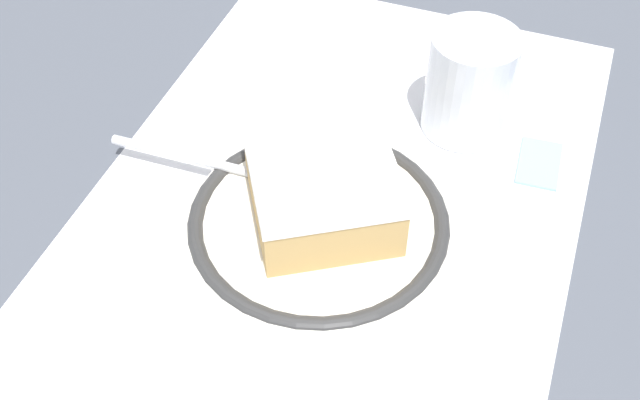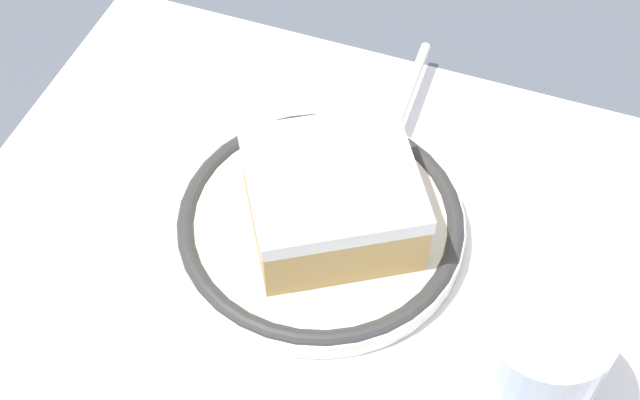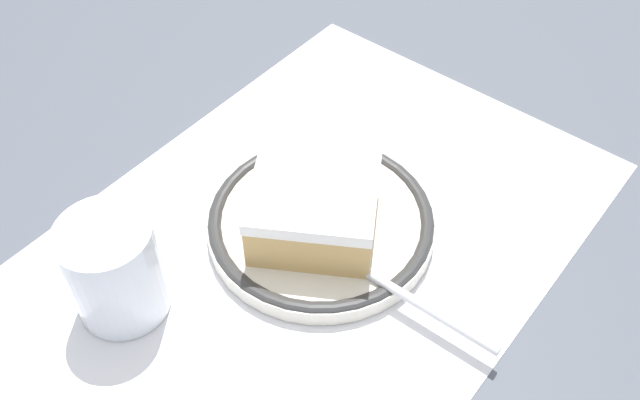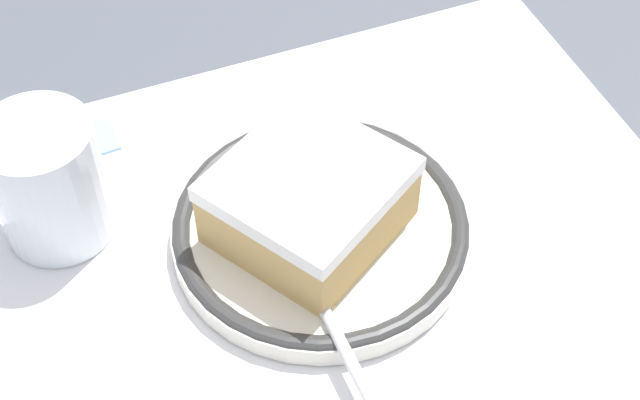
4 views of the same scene
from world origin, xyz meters
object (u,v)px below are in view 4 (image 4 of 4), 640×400
cup (50,188)px  sugar_packet (77,142)px  spoon (329,319)px  cake_slice (310,202)px  plate (320,227)px

cup → sugar_packet: 0.07m
cup → sugar_packet: size_ratio=1.62×
cup → sugar_packet: bearing=-110.0°
sugar_packet → spoon: bearing=116.4°
spoon → sugar_packet: 0.22m
spoon → sugar_packet: (0.10, -0.20, -0.02)m
spoon → cake_slice: bearing=-102.5°
plate → sugar_packet: 0.18m
cup → sugar_packet: (-0.02, -0.06, -0.03)m
cake_slice → sugar_packet: size_ratio=2.61×
plate → sugar_packet: plate is taller
plate → cake_slice: bearing=16.5°
plate → spoon: (0.02, 0.07, 0.01)m
cake_slice → cup: size_ratio=1.61×
cake_slice → sugar_packet: bearing=-49.5°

